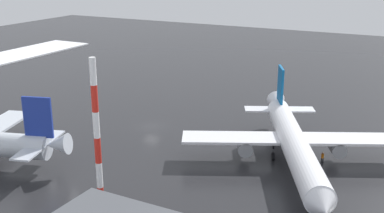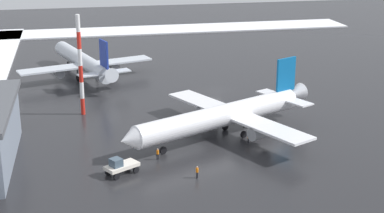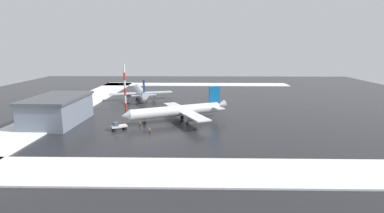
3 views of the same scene
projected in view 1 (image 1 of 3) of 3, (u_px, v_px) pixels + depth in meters
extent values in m
plane|color=#232326|center=(151.00, 126.00, 81.61)|extent=(240.00, 240.00, 0.00)
cylinder|color=white|center=(294.00, 145.00, 64.07)|extent=(16.43, 29.37, 3.50)
cone|color=white|center=(323.00, 207.00, 48.18)|extent=(4.06, 3.66, 3.32)
cone|color=white|center=(277.00, 103.00, 79.98)|extent=(4.26, 4.60, 3.40)
cube|color=white|center=(351.00, 139.00, 66.87)|extent=(14.02, 9.84, 0.37)
cylinder|color=gray|center=(337.00, 147.00, 66.74)|extent=(3.36, 4.04, 2.06)
cube|color=white|center=(230.00, 138.00, 67.34)|extent=(14.02, 9.84, 0.37)
cylinder|color=gray|center=(245.00, 146.00, 67.10)|extent=(3.36, 4.04, 2.06)
cube|color=#0C5999|center=(280.00, 85.00, 76.48)|extent=(2.10, 3.87, 5.76)
cube|color=white|center=(299.00, 110.00, 77.40)|extent=(5.61, 4.54, 0.25)
cube|color=white|center=(260.00, 109.00, 77.57)|extent=(5.61, 4.54, 0.25)
cylinder|color=black|center=(310.00, 193.00, 54.23)|extent=(0.25, 0.25, 0.72)
cylinder|color=black|center=(309.00, 205.00, 54.68)|extent=(0.81, 1.18, 1.13)
cylinder|color=black|center=(306.00, 147.00, 67.41)|extent=(0.25, 0.25, 0.72)
cylinder|color=black|center=(305.00, 157.00, 67.86)|extent=(0.81, 1.18, 1.13)
cylinder|color=black|center=(274.00, 147.00, 67.54)|extent=(0.25, 0.25, 0.72)
cylinder|color=black|center=(273.00, 156.00, 67.99)|extent=(0.81, 1.18, 1.13)
cone|color=silver|center=(57.00, 145.00, 63.03)|extent=(4.18, 3.74, 3.24)
cube|color=silver|center=(0.00, 125.00, 73.04)|extent=(7.88, 13.46, 0.35)
cube|color=navy|center=(38.00, 117.00, 62.34)|extent=(3.85, 1.49, 5.49)
cube|color=silver|center=(28.00, 153.00, 60.75)|extent=(3.82, 5.25, 0.24)
cube|color=silver|center=(49.00, 137.00, 66.28)|extent=(3.82, 5.25, 0.24)
cylinder|color=orange|center=(325.00, 209.00, 52.72)|extent=(0.36, 0.36, 0.62)
sphere|color=tan|center=(325.00, 205.00, 52.59)|extent=(0.24, 0.24, 0.24)
cylinder|color=black|center=(321.00, 161.00, 66.92)|extent=(0.16, 0.16, 0.85)
cylinder|color=black|center=(323.00, 161.00, 66.87)|extent=(0.16, 0.16, 0.85)
cylinder|color=orange|center=(323.00, 156.00, 66.68)|extent=(0.36, 0.36, 0.62)
sphere|color=tan|center=(323.00, 153.00, 66.55)|extent=(0.24, 0.24, 0.24)
cylinder|color=red|center=(101.00, 199.00, 54.24)|extent=(0.70, 0.70, 2.95)
cylinder|color=white|center=(99.00, 175.00, 53.36)|extent=(0.70, 0.70, 2.95)
cylinder|color=red|center=(98.00, 150.00, 52.48)|extent=(0.70, 0.70, 2.95)
cylinder|color=white|center=(96.00, 125.00, 51.59)|extent=(0.70, 0.70, 2.95)
cylinder|color=red|center=(95.00, 98.00, 50.71)|extent=(0.70, 0.70, 2.95)
cylinder|color=white|center=(93.00, 71.00, 49.83)|extent=(0.70, 0.70, 2.95)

